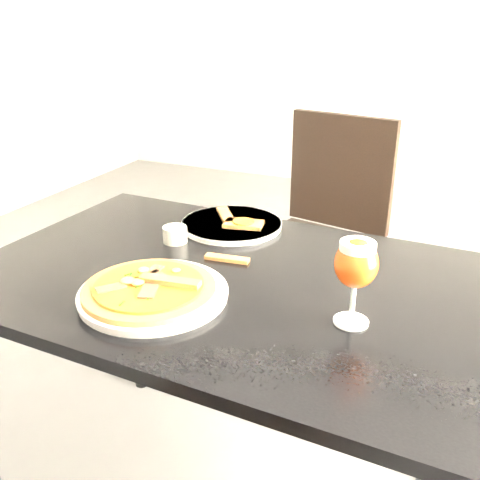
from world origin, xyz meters
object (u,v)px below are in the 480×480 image
at_px(chair_far, 322,232).
at_px(beer_glass, 356,264).
at_px(dining_table, 223,306).
at_px(pizza, 150,288).

height_order(chair_far, beer_glass, chair_far).
distance_m(dining_table, pizza, 0.23).
bearing_deg(dining_table, pizza, -114.51).
relative_size(chair_far, beer_glass, 5.41).
relative_size(pizza, beer_glass, 1.61).
height_order(pizza, beer_glass, beer_glass).
bearing_deg(chair_far, beer_glass, -60.22).
relative_size(dining_table, chair_far, 1.26).
bearing_deg(pizza, chair_far, 84.13).
distance_m(chair_far, beer_glass, 1.07).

